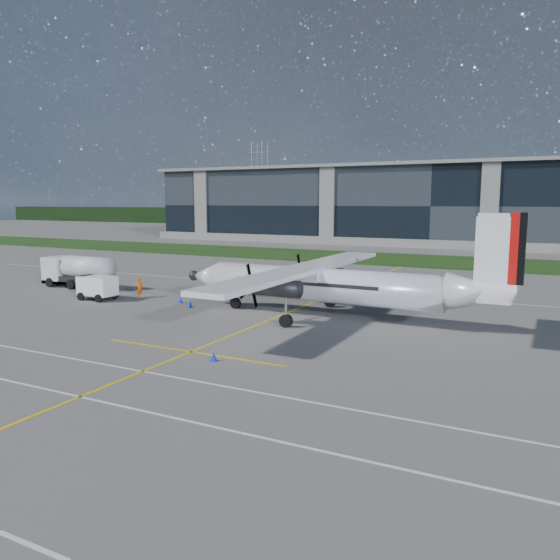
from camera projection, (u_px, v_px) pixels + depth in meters
name	position (u px, v px, depth m)	size (l,w,h in m)	color
ground	(380.00, 265.00, 72.50)	(400.00, 400.00, 0.00)	#5E5B59
grass_strip	(396.00, 259.00, 79.54)	(400.00, 18.00, 0.04)	#14370F
terminal_building	(441.00, 206.00, 106.65)	(120.00, 20.00, 15.00)	black
tree_line	(481.00, 220.00, 160.12)	(400.00, 6.00, 6.00)	black
pylon_west	(260.00, 183.00, 203.37)	(9.00, 4.60, 30.00)	gray
yellow_taxiway_centerline	(308.00, 304.00, 44.73)	(0.20, 70.00, 0.01)	yellow
white_lane_line	(33.00, 386.00, 24.96)	(90.00, 0.15, 0.01)	white
turboprop_aircraft	(334.00, 266.00, 38.77)	(24.84, 25.76, 7.73)	white
fuel_tanker_truck	(75.00, 271.00, 53.67)	(8.31, 2.70, 3.12)	silver
baggage_tug	(97.00, 288.00, 46.83)	(3.39, 2.03, 2.03)	white
ground_crew_person	(140.00, 286.00, 47.87)	(0.86, 0.62, 2.12)	#F25907
safety_cone_portwing	(214.00, 356.00, 28.89)	(0.36, 0.36, 0.50)	#0D22E4
safety_cone_nose_stbd	(222.00, 298.00, 46.28)	(0.36, 0.36, 0.50)	#0D22E4
safety_cone_nose_port	(190.00, 304.00, 43.52)	(0.36, 0.36, 0.50)	#0D22E4
safety_cone_stbdwing	(355.00, 289.00, 51.29)	(0.36, 0.36, 0.50)	#0D22E4
safety_cone_fwd	(180.00, 300.00, 45.45)	(0.36, 0.36, 0.50)	#0D22E4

